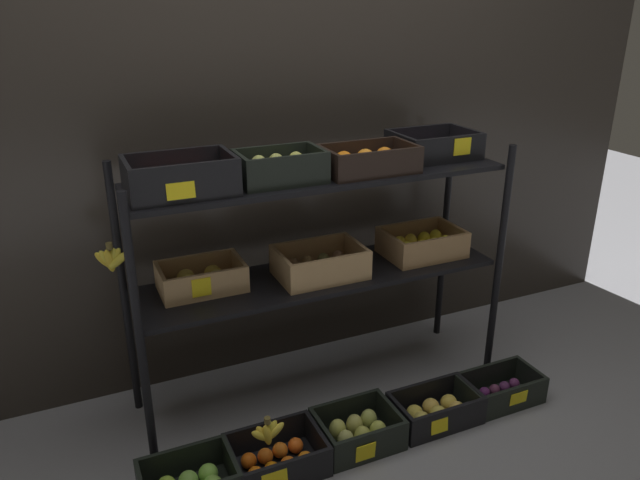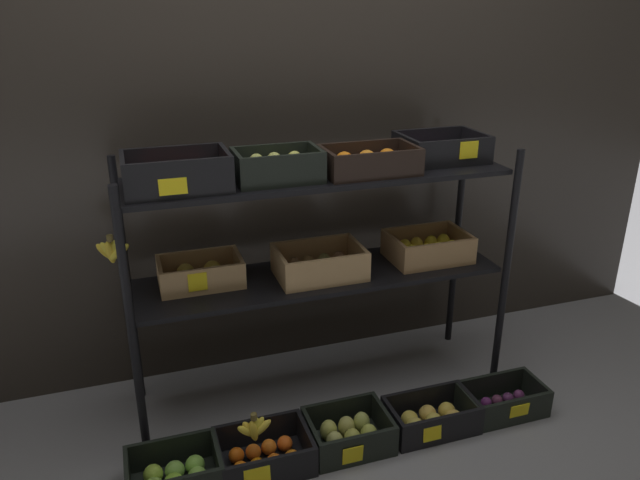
{
  "view_description": "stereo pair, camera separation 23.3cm",
  "coord_description": "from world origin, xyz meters",
  "px_view_note": "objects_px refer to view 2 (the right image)",
  "views": [
    {
      "loc": [
        -0.95,
        -2.12,
        1.66
      ],
      "look_at": [
        0.0,
        0.0,
        0.73
      ],
      "focal_mm": 34.22,
      "sensor_mm": 36.0,
      "label": 1
    },
    {
      "loc": [
        -0.73,
        -2.2,
        1.66
      ],
      "look_at": [
        0.0,
        0.0,
        0.73
      ],
      "focal_mm": 34.22,
      "sensor_mm": 36.0,
      "label": 2
    }
  ],
  "objects_px": {
    "crate_ground_apple_green": "(175,476)",
    "crate_ground_apple_gold": "(431,418)",
    "crate_ground_pear": "(349,433)",
    "crate_ground_tangerine": "(264,455)",
    "display_rack": "(319,220)",
    "crate_ground_plum": "(501,402)",
    "banana_bunch_loose": "(254,429)"
  },
  "relations": [
    {
      "from": "crate_ground_apple_gold",
      "to": "crate_ground_plum",
      "type": "xyz_separation_m",
      "value": [
        0.34,
        0.0,
        -0.0
      ]
    },
    {
      "from": "display_rack",
      "to": "crate_ground_apple_green",
      "type": "distance_m",
      "value": 1.1
    },
    {
      "from": "display_rack",
      "to": "crate_ground_tangerine",
      "type": "bearing_deg",
      "value": -132.07
    },
    {
      "from": "crate_ground_pear",
      "to": "crate_ground_apple_gold",
      "type": "height_order",
      "value": "crate_ground_pear"
    },
    {
      "from": "crate_ground_apple_gold",
      "to": "crate_ground_plum",
      "type": "relative_size",
      "value": 1.02
    },
    {
      "from": "crate_ground_tangerine",
      "to": "crate_ground_pear",
      "type": "relative_size",
      "value": 1.1
    },
    {
      "from": "crate_ground_tangerine",
      "to": "crate_ground_apple_gold",
      "type": "height_order",
      "value": "same"
    },
    {
      "from": "crate_ground_apple_green",
      "to": "crate_ground_apple_gold",
      "type": "relative_size",
      "value": 0.92
    },
    {
      "from": "crate_ground_apple_gold",
      "to": "crate_ground_apple_green",
      "type": "bearing_deg",
      "value": 179.93
    },
    {
      "from": "crate_ground_pear",
      "to": "crate_ground_plum",
      "type": "relative_size",
      "value": 0.89
    },
    {
      "from": "crate_ground_tangerine",
      "to": "display_rack",
      "type": "bearing_deg",
      "value": 47.93
    },
    {
      "from": "crate_ground_apple_green",
      "to": "crate_ground_pear",
      "type": "bearing_deg",
      "value": 1.0
    },
    {
      "from": "display_rack",
      "to": "crate_ground_apple_gold",
      "type": "xyz_separation_m",
      "value": [
        0.35,
        -0.39,
        -0.77
      ]
    },
    {
      "from": "crate_ground_pear",
      "to": "crate_ground_plum",
      "type": "height_order",
      "value": "crate_ground_pear"
    },
    {
      "from": "crate_ground_plum",
      "to": "banana_bunch_loose",
      "type": "height_order",
      "value": "banana_bunch_loose"
    },
    {
      "from": "crate_ground_tangerine",
      "to": "crate_ground_plum",
      "type": "xyz_separation_m",
      "value": [
        1.04,
        -0.0,
        -0.0
      ]
    },
    {
      "from": "crate_ground_apple_green",
      "to": "banana_bunch_loose",
      "type": "bearing_deg",
      "value": 0.68
    },
    {
      "from": "display_rack",
      "to": "crate_ground_plum",
      "type": "relative_size",
      "value": 4.64
    },
    {
      "from": "crate_ground_apple_green",
      "to": "crate_ground_plum",
      "type": "bearing_deg",
      "value": 0.03
    },
    {
      "from": "display_rack",
      "to": "crate_ground_pear",
      "type": "bearing_deg",
      "value": -90.75
    },
    {
      "from": "crate_ground_tangerine",
      "to": "crate_ground_plum",
      "type": "bearing_deg",
      "value": -0.27
    },
    {
      "from": "crate_ground_plum",
      "to": "display_rack",
      "type": "bearing_deg",
      "value": 150.33
    },
    {
      "from": "display_rack",
      "to": "crate_ground_apple_gold",
      "type": "distance_m",
      "value": 0.94
    },
    {
      "from": "crate_ground_tangerine",
      "to": "banana_bunch_loose",
      "type": "relative_size",
      "value": 2.45
    },
    {
      "from": "crate_ground_plum",
      "to": "crate_ground_pear",
      "type": "bearing_deg",
      "value": 179.08
    },
    {
      "from": "crate_ground_apple_green",
      "to": "display_rack",
      "type": "bearing_deg",
      "value": 30.0
    },
    {
      "from": "crate_ground_apple_green",
      "to": "banana_bunch_loose",
      "type": "relative_size",
      "value": 2.32
    },
    {
      "from": "crate_ground_apple_green",
      "to": "crate_ground_tangerine",
      "type": "xyz_separation_m",
      "value": [
        0.33,
        0.01,
        -0.0
      ]
    },
    {
      "from": "crate_ground_plum",
      "to": "banana_bunch_loose",
      "type": "distance_m",
      "value": 1.08
    },
    {
      "from": "display_rack",
      "to": "banana_bunch_loose",
      "type": "bearing_deg",
      "value": -134.42
    },
    {
      "from": "crate_ground_apple_green",
      "to": "crate_ground_pear",
      "type": "relative_size",
      "value": 1.04
    },
    {
      "from": "display_rack",
      "to": "crate_ground_tangerine",
      "type": "xyz_separation_m",
      "value": [
        -0.35,
        -0.39,
        -0.78
      ]
    }
  ]
}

